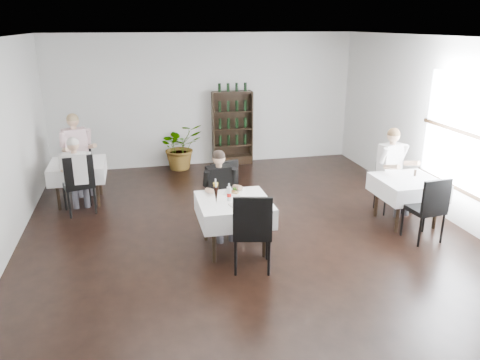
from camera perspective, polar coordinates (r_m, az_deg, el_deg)
The scene contains 24 objects.
room_shell at distance 6.60m, azimuth 1.77°, elevation 3.68°, with size 9.00×9.00×9.00m.
window_right at distance 8.19m, azimuth 26.14°, elevation 4.71°, with size 0.06×2.30×1.85m.
wine_shelf at distance 10.97m, azimuth -0.93°, elevation 6.25°, with size 0.90×0.28×1.75m.
main_table at distance 6.82m, azimuth -0.75°, elevation -3.61°, with size 1.03×1.03×0.77m.
left_table at distance 9.11m, azimuth -19.15°, elevation 1.12°, with size 0.98×0.98×0.77m.
right_table at distance 8.20m, azimuth 19.73°, elevation -0.85°, with size 0.98×0.98×0.77m.
potted_tree at distance 10.75m, azimuth -7.27°, elevation 4.10°, with size 0.95×0.82×1.06m, color #24591E.
main_chair_far at distance 7.47m, azimuth -1.26°, elevation -1.50°, with size 0.66×0.66×1.10m.
main_chair_near at distance 6.20m, azimuth 1.50°, elevation -5.82°, with size 0.61×0.62×1.12m.
left_chair_far at distance 9.83m, azimuth -18.69°, elevation 2.14°, with size 0.59×0.60×1.00m.
left_chair_near at distance 8.53m, azimuth -19.08°, elevation -0.05°, with size 0.61×0.62×1.08m.
right_chair_far at distance 8.69m, azimuth 17.59°, elevation -0.36°, with size 0.41×0.41×0.88m.
right_chair_near at distance 7.59m, azimuth 22.02°, elevation -2.89°, with size 0.52×0.52×1.04m.
diner_main at distance 7.20m, azimuth -2.41°, elevation -0.90°, with size 0.54×0.55×1.38m.
diner_left_far at distance 9.61m, azimuth -19.28°, elevation 3.76°, with size 0.68×0.72×1.56m.
diner_left_near at distance 8.49m, azimuth -19.34°, elevation 1.20°, with size 0.53×0.53×1.40m.
diner_right_far at distance 8.56m, azimuth 18.22°, elevation 1.86°, with size 0.62×0.66×1.50m.
plate_far at distance 7.03m, azimuth -0.80°, elevation -1.46°, with size 0.33×0.33×0.08m.
plate_near at distance 6.54m, azimuth -0.07°, elevation -3.06°, with size 0.28×0.28×0.07m.
pilsner_dark at distance 6.60m, azimuth -2.93°, elevation -1.85°, with size 0.07×0.07×0.31m.
pilsner_lager at distance 6.72m, azimuth -2.98°, elevation -1.39°, with size 0.08×0.08×0.32m.
coke_bottle at distance 6.70m, azimuth -1.34°, elevation -1.69°, with size 0.07×0.07×0.26m.
napkin_cutlery at distance 6.60m, azimuth 1.63°, elevation -2.94°, with size 0.20×0.20×0.02m.
pepper_mill at distance 8.33m, azimuth 20.57°, elevation 0.82°, with size 0.04×0.04×0.11m, color black.
Camera 1 is at (-1.62, -6.17, 3.21)m, focal length 35.00 mm.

